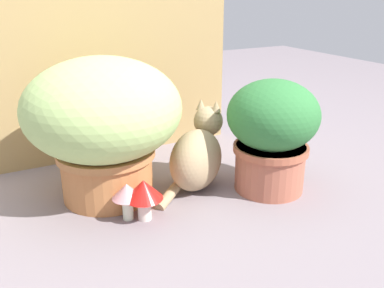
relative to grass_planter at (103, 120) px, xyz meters
name	(u,v)px	position (x,y,z in m)	size (l,w,h in m)	color
ground_plane	(157,206)	(0.12, -0.16, -0.28)	(6.00, 6.00, 0.00)	gray
cardboard_backdrop	(94,71)	(0.08, 0.39, 0.09)	(1.22, 0.03, 0.74)	tan
grass_planter	(103,120)	(0.00, 0.00, 0.00)	(0.53, 0.53, 0.49)	#B87240
leafy_planter	(272,131)	(0.53, -0.22, -0.06)	(0.32, 0.32, 0.40)	#AD5F48
cat	(198,155)	(0.32, -0.08, -0.16)	(0.37, 0.29, 0.32)	tan
mushroom_ornament_pink	(127,194)	(0.00, -0.19, -0.19)	(0.10, 0.10, 0.12)	silver
mushroom_ornament_red	(144,192)	(0.05, -0.21, -0.18)	(0.12, 0.12, 0.14)	silver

